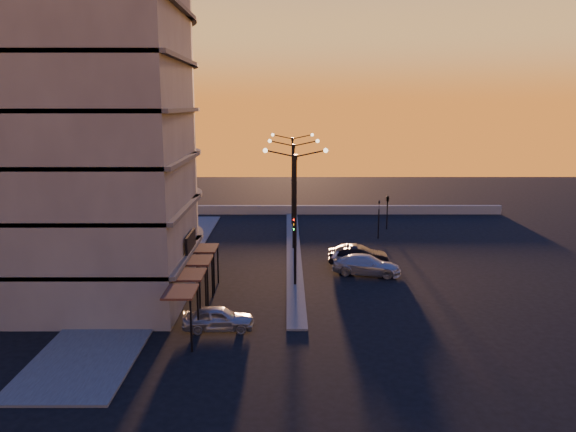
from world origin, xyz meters
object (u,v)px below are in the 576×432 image
Objects in this scene: traffic_light_main at (295,236)px; car_wagon at (367,265)px; car_hatchback at (218,318)px; car_sedan at (358,255)px; streetlamp_mid at (294,185)px.

traffic_light_main is 0.84× the size of car_wagon.
traffic_light_main is 1.07× the size of car_hatchback.
traffic_light_main is at bearing 117.29° from car_sedan.
car_hatchback is at bearing -112.34° from traffic_light_main.
car_sedan is at bearing -37.97° from car_hatchback.
streetlamp_mid is 10.30m from car_wagon.
car_hatchback is (-4.38, -17.79, -4.92)m from streetlamp_mid.
car_hatchback is (-4.38, -10.66, -2.21)m from traffic_light_main.
traffic_light_main is at bearing -24.28° from car_hatchback.
car_wagon is (5.31, -0.25, -2.15)m from traffic_light_main.
car_sedan is (9.38, 12.90, 0.09)m from car_hatchback.
traffic_light_main is at bearing 100.63° from car_wagon.
car_wagon reaches higher than car_hatchback.
car_sedan is 0.92× the size of car_wagon.
streetlamp_mid is at bearing 48.81° from car_sedan.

